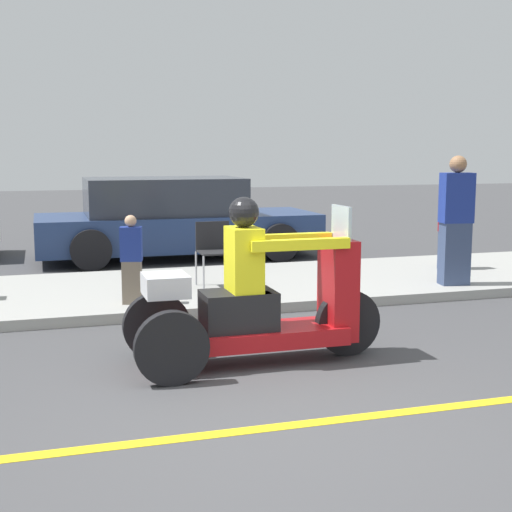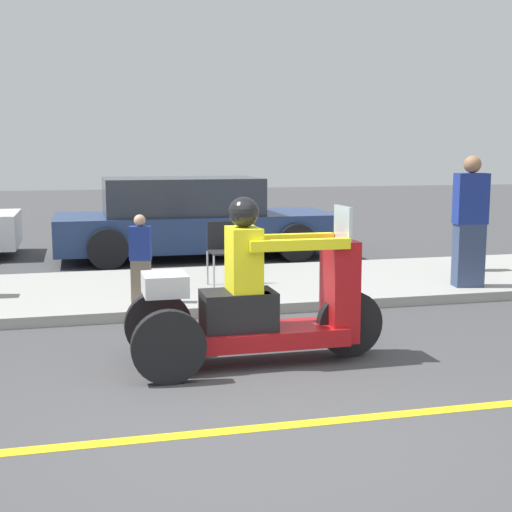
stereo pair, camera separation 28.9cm
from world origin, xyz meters
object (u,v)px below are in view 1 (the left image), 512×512
folding_chair_curbside (215,247)px  parked_car_lot_far (174,220)px  spectator_by_tree (448,232)px  spectator_mid_group (132,261)px  spectator_with_child (456,223)px  motorcycle_trike (257,305)px

folding_chair_curbside → parked_car_lot_far: 3.32m
spectator_by_tree → parked_car_lot_far: parked_car_lot_far is taller
spectator_mid_group → folding_chair_curbside: size_ratio=1.23×
spectator_with_child → spectator_by_tree: (0.59, 1.10, -0.25)m
spectator_mid_group → parked_car_lot_far: size_ratio=0.21×
spectator_with_child → motorcycle_trike: bearing=-146.8°
parked_car_lot_far → folding_chair_curbside: bearing=-91.3°
motorcycle_trike → spectator_by_tree: size_ratio=1.99×
spectator_with_child → spectator_mid_group: size_ratio=1.64×
folding_chair_curbside → parked_car_lot_far: bearing=88.7°
motorcycle_trike → parked_car_lot_far: motorcycle_trike is taller
motorcycle_trike → spectator_mid_group: (-0.81, 2.22, 0.09)m
parked_car_lot_far → spectator_mid_group: bearing=-106.7°
motorcycle_trike → spectator_by_tree: motorcycle_trike is taller
spectator_by_tree → parked_car_lot_far: (-3.50, 3.02, -0.01)m
motorcycle_trike → spectator_mid_group: bearing=110.0°
spectator_with_child → spectator_mid_group: spectator_with_child is taller
motorcycle_trike → folding_chair_curbside: 3.01m
motorcycle_trike → parked_car_lot_far: bearing=86.2°
spectator_by_tree → motorcycle_trike: bearing=-140.1°
spectator_mid_group → parked_car_lot_far: parked_car_lot_far is taller
motorcycle_trike → parked_car_lot_far: size_ratio=0.48×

